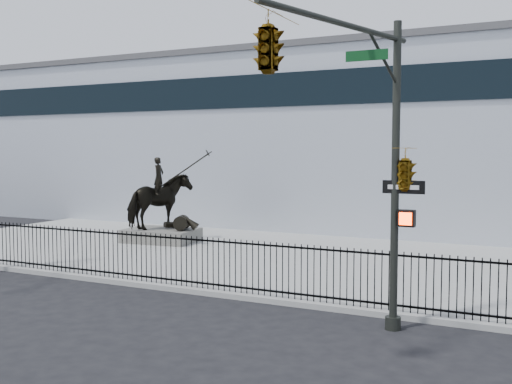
% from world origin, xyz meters
% --- Properties ---
extents(ground, '(120.00, 120.00, 0.00)m').
position_xyz_m(ground, '(0.00, 0.00, 0.00)').
color(ground, black).
rests_on(ground, ground).
extents(plaza, '(30.00, 12.00, 0.15)m').
position_xyz_m(plaza, '(0.00, 7.00, 0.07)').
color(plaza, gray).
rests_on(plaza, ground).
extents(building, '(44.00, 14.00, 9.00)m').
position_xyz_m(building, '(0.00, 20.00, 4.50)').
color(building, silver).
rests_on(building, ground).
extents(picket_fence, '(22.10, 0.10, 1.50)m').
position_xyz_m(picket_fence, '(0.00, 1.25, 0.90)').
color(picket_fence, black).
rests_on(picket_fence, plaza).
extents(statue_plinth, '(3.21, 2.37, 0.56)m').
position_xyz_m(statue_plinth, '(-4.95, 8.00, 0.43)').
color(statue_plinth, '#4F4D48').
rests_on(statue_plinth, plaza).
extents(equestrian_statue, '(3.85, 2.58, 3.27)m').
position_xyz_m(equestrian_statue, '(-4.90, 8.01, 1.90)').
color(equestrian_statue, black).
rests_on(equestrian_statue, statue_plinth).
extents(traffic_signal_right, '(2.17, 6.86, 7.00)m').
position_xyz_m(traffic_signal_right, '(6.47, -2.00, 4.85)').
color(traffic_signal_right, '#252822').
rests_on(traffic_signal_right, ground).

